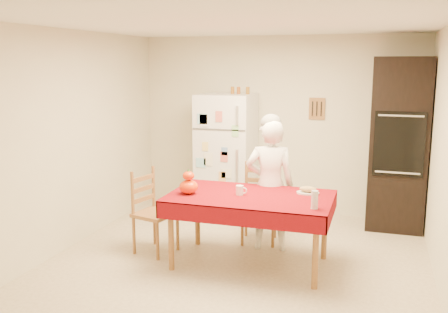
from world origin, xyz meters
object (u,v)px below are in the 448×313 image
at_px(oven_cabinet, 398,144).
at_px(chair_far, 260,199).
at_px(bread_plate, 308,193).
at_px(dining_table, 250,202).
at_px(chair_left, 151,208).
at_px(refrigerator, 226,155).
at_px(seated_woman, 270,185).
at_px(wine_glass, 315,200).
at_px(coffee_mug, 240,190).
at_px(pumpkin_lower, 189,187).

relative_size(oven_cabinet, chair_far, 2.32).
distance_m(chair_far, bread_plate, 0.87).
relative_size(dining_table, chair_far, 1.79).
distance_m(chair_left, bread_plate, 1.77).
height_order(refrigerator, dining_table, refrigerator).
relative_size(chair_left, seated_woman, 0.63).
bearing_deg(dining_table, wine_glass, -22.41).
bearing_deg(coffee_mug, dining_table, 9.47).
bearing_deg(bread_plate, dining_table, -157.08).
xyz_separation_m(dining_table, bread_plate, (0.57, 0.24, 0.08)).
bearing_deg(chair_left, seated_woman, -55.00).
relative_size(chair_left, wine_glass, 5.40).
bearing_deg(chair_left, oven_cabinet, -42.60).
distance_m(refrigerator, dining_table, 1.89).
xyz_separation_m(refrigerator, chair_left, (-0.38, -1.67, -0.34)).
bearing_deg(refrigerator, coffee_mug, -68.49).
xyz_separation_m(oven_cabinet, bread_plate, (-0.92, -1.52, -0.33)).
height_order(dining_table, wine_glass, wine_glass).
relative_size(chair_left, pumpkin_lower, 4.77).
xyz_separation_m(chair_far, wine_glass, (0.78, -1.05, 0.34)).
bearing_deg(chair_far, seated_woman, -62.97).
distance_m(chair_far, chair_left, 1.31).
distance_m(dining_table, chair_far, 0.79).
distance_m(refrigerator, seated_woman, 1.50).
bearing_deg(refrigerator, wine_glass, -53.21).
height_order(coffee_mug, pumpkin_lower, pumpkin_lower).
relative_size(pumpkin_lower, bread_plate, 0.83).
distance_m(refrigerator, chair_far, 1.24).
relative_size(dining_table, wine_glass, 9.66).
bearing_deg(dining_table, seated_woman, 79.05).
height_order(chair_left, bread_plate, chair_left).
height_order(oven_cabinet, pumpkin_lower, oven_cabinet).
bearing_deg(coffee_mug, wine_glass, -18.44).
bearing_deg(coffee_mug, chair_left, 177.15).
distance_m(refrigerator, oven_cabinet, 2.29).
relative_size(chair_left, coffee_mug, 9.50).
distance_m(chair_far, coffee_mug, 0.84).
height_order(oven_cabinet, coffee_mug, oven_cabinet).
bearing_deg(wine_glass, coffee_mug, 161.56).
relative_size(refrigerator, chair_far, 1.79).
xyz_separation_m(seated_woman, bread_plate, (0.47, -0.27, 0.02)).
relative_size(chair_far, coffee_mug, 9.50).
xyz_separation_m(seated_woman, wine_glass, (0.60, -0.80, 0.09)).
xyz_separation_m(dining_table, coffee_mug, (-0.11, -0.02, 0.12)).
height_order(oven_cabinet, wine_glass, oven_cabinet).
bearing_deg(pumpkin_lower, seated_woman, 41.22).
bearing_deg(pumpkin_lower, chair_left, 162.09).
bearing_deg(refrigerator, seated_woman, -53.44).
xyz_separation_m(wine_glass, bread_plate, (-0.14, 0.53, -0.08)).
distance_m(wine_glass, bread_plate, 0.55).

